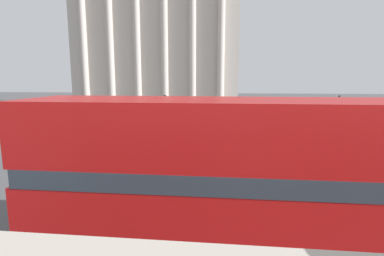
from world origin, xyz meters
The scene contains 9 objects.
double_decker_bus centered at (-0.29, 4.86, 2.42)m, with size 11.33×2.71×4.32m.
plaza_building_left centered at (-10.89, 44.18, 10.31)m, with size 23.87×13.44×20.64m.
traffic_light_near centered at (-3.69, 11.25, 2.65)m, with size 0.42×0.24×4.07m.
traffic_light_mid centered at (5.89, 16.41, 2.50)m, with size 0.42×0.24×3.83m.
traffic_light_far centered at (-2.96, 24.17, 2.17)m, with size 0.42×0.24×3.29m.
car_silver centered at (-1.77, 16.18, 0.70)m, with size 4.20×1.93×1.35m.
car_black centered at (-7.04, 14.62, 0.70)m, with size 4.20×1.93×1.35m.
pedestrian_olive centered at (-2.51, 30.86, 1.03)m, with size 0.32×0.32×1.77m.
pedestrian_yellow centered at (3.69, 14.09, 0.95)m, with size 0.32×0.32×1.66m.
Camera 1 is at (-1.01, -2.38, 4.81)m, focal length 28.00 mm.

